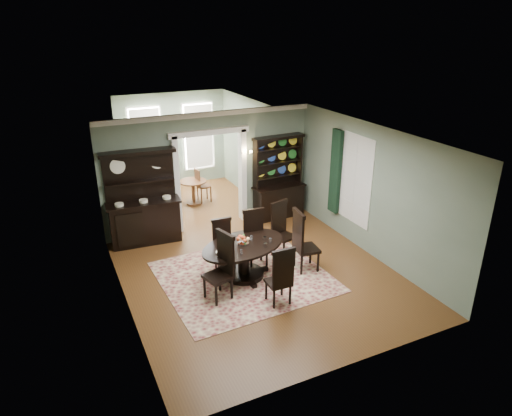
{
  "coord_description": "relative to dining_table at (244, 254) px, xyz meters",
  "views": [
    {
      "loc": [
        -3.67,
        -7.55,
        5.05
      ],
      "look_at": [
        0.17,
        0.6,
        1.33
      ],
      "focal_mm": 32.0,
      "sensor_mm": 36.0,
      "label": 1
    }
  ],
  "objects": [
    {
      "name": "rug",
      "position": [
        -0.02,
        -0.04,
        -0.52
      ],
      "size": [
        3.46,
        3.17,
        0.01
      ],
      "primitive_type": "cube",
      "rotation": [
        0.0,
        0.0,
        0.04
      ],
      "color": "maroon",
      "rests_on": "floor"
    },
    {
      "name": "chair_near",
      "position": [
        0.21,
        -1.27,
        0.12
      ],
      "size": [
        0.47,
        0.44,
        1.23
      ],
      "rotation": [
        0.0,
        0.0,
        -0.02
      ],
      "color": "black",
      "rests_on": "rug"
    },
    {
      "name": "right_window",
      "position": [
        3.01,
        0.74,
        1.07
      ],
      "size": [
        0.15,
        1.47,
        2.12
      ],
      "color": "white",
      "rests_on": "wall_right"
    },
    {
      "name": "parlor",
      "position": [
        0.31,
        5.35,
        0.99
      ],
      "size": [
        3.51,
        3.5,
        3.01
      ],
      "color": "brown",
      "rests_on": "ground"
    },
    {
      "name": "dining_table",
      "position": [
        0.0,
        0.0,
        0.0
      ],
      "size": [
        2.19,
        2.19,
        0.76
      ],
      "rotation": [
        0.0,
        0.0,
        0.28
      ],
      "color": "black",
      "rests_on": "rug"
    },
    {
      "name": "welsh_dresser",
      "position": [
        2.17,
        2.57,
        0.29
      ],
      "size": [
        1.47,
        0.6,
        2.25
      ],
      "rotation": [
        0.0,
        0.0,
        0.05
      ],
      "color": "black",
      "rests_on": "floor"
    },
    {
      "name": "parlor_table",
      "position": [
        0.32,
        4.4,
        -0.05
      ],
      "size": [
        0.78,
        0.78,
        0.72
      ],
      "color": "brown",
      "rests_on": "parlor_floor"
    },
    {
      "name": "chair_end_right",
      "position": [
        1.23,
        -0.29,
        0.21
      ],
      "size": [
        0.55,
        0.57,
        1.4
      ],
      "rotation": [
        0.0,
        0.0,
        -1.69
      ],
      "color": "black",
      "rests_on": "rug"
    },
    {
      "name": "room",
      "position": [
        0.31,
        -0.14,
        1.05
      ],
      "size": [
        5.51,
        6.01,
        3.01
      ],
      "color": "brown",
      "rests_on": "ground"
    },
    {
      "name": "doorway_trim",
      "position": [
        0.31,
        2.81,
        1.09
      ],
      "size": [
        2.08,
        0.25,
        2.57
      ],
      "color": "silver",
      "rests_on": "floor"
    },
    {
      "name": "parlor_chair_right",
      "position": [
        0.61,
        4.48,
        0.02
      ],
      "size": [
        0.44,
        0.43,
        1.03
      ],
      "rotation": [
        0.0,
        0.0,
        -1.52
      ],
      "color": "brown",
      "rests_on": "parlor_floor"
    },
    {
      "name": "centerpiece",
      "position": [
        0.0,
        0.01,
        0.29
      ],
      "size": [
        1.24,
        0.8,
        0.2
      ],
      "color": "silver",
      "rests_on": "dining_table"
    },
    {
      "name": "chair_far_left",
      "position": [
        -0.26,
        0.5,
        0.08
      ],
      "size": [
        0.45,
        0.43,
        1.16
      ],
      "rotation": [
        0.0,
        0.0,
        3.09
      ],
      "color": "black",
      "rests_on": "rug"
    },
    {
      "name": "parlor_chair_left",
      "position": [
        -0.24,
        4.62,
        0.02
      ],
      "size": [
        0.47,
        0.46,
        1.03
      ],
      "rotation": [
        0.0,
        0.0,
        1.27
      ],
      "color": "brown",
      "rests_on": "parlor_floor"
    },
    {
      "name": "chair_far_mid",
      "position": [
        0.44,
        0.4,
        0.15
      ],
      "size": [
        0.52,
        0.49,
        1.29
      ],
      "rotation": [
        0.0,
        0.0,
        3.04
      ],
      "color": "black",
      "rests_on": "rug"
    },
    {
      "name": "chair_end_left",
      "position": [
        -0.68,
        -0.52,
        0.19
      ],
      "size": [
        0.6,
        0.62,
        1.36
      ],
      "rotation": [
        0.0,
        0.0,
        1.86
      ],
      "color": "black",
      "rests_on": "rug"
    },
    {
      "name": "chair_far_right",
      "position": [
        1.21,
        0.61,
        0.14
      ],
      "size": [
        0.57,
        0.55,
        1.27
      ],
      "rotation": [
        0.0,
        0.0,
        3.41
      ],
      "color": "black",
      "rests_on": "rug"
    },
    {
      "name": "sideboard",
      "position": [
        -1.5,
        2.55,
        0.27
      ],
      "size": [
        1.77,
        0.74,
        2.29
      ],
      "rotation": [
        0.0,
        0.0,
        -0.07
      ],
      "color": "black",
      "rests_on": "floor"
    },
    {
      "name": "wall_sconce",
      "position": [
        1.26,
        2.66,
        1.36
      ],
      "size": [
        0.27,
        0.21,
        0.21
      ],
      "color": "#BB7931",
      "rests_on": "back_wall_right"
    }
  ]
}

